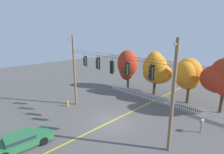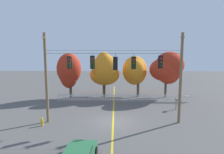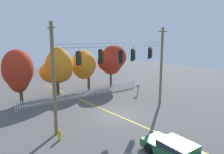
{
  "view_description": "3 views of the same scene",
  "coord_description": "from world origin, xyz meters",
  "px_view_note": "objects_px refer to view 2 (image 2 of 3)",
  "views": [
    {
      "loc": [
        11.6,
        -11.38,
        8.8
      ],
      "look_at": [
        -0.48,
        0.61,
        4.52
      ],
      "focal_mm": 28.04,
      "sensor_mm": 36.0,
      "label": 1
    },
    {
      "loc": [
        0.26,
        -20.69,
        7.57
      ],
      "look_at": [
        -0.11,
        0.2,
        4.39
      ],
      "focal_mm": 35.82,
      "sensor_mm": 36.0,
      "label": 2
    },
    {
      "loc": [
        -12.61,
        -14.68,
        7.29
      ],
      "look_at": [
        -0.63,
        0.15,
        3.85
      ],
      "focal_mm": 33.82,
      "sensor_mm": 36.0,
      "label": 3
    }
  ],
  "objects_px": {
    "traffic_signal_eastbound_side": "(92,62)",
    "traffic_signal_northbound_primary": "(161,62)",
    "autumn_maple_far_west": "(167,68)",
    "traffic_signal_northbound_secondary": "(134,63)",
    "roadside_mailbox": "(176,100)",
    "autumn_oak_far_east": "(135,70)",
    "traffic_signal_southbound_primary": "(69,63)",
    "autumn_maple_near_fence": "(69,70)",
    "fire_hydrant": "(42,122)",
    "traffic_signal_westbound_side": "(115,63)",
    "autumn_maple_mid": "(105,71)"
  },
  "relations": [
    {
      "from": "traffic_signal_eastbound_side",
      "to": "traffic_signal_northbound_primary",
      "type": "relative_size",
      "value": 1.05
    },
    {
      "from": "autumn_maple_far_west",
      "to": "traffic_signal_northbound_secondary",
      "type": "bearing_deg",
      "value": -118.5
    },
    {
      "from": "roadside_mailbox",
      "to": "autumn_oak_far_east",
      "type": "bearing_deg",
      "value": 123.59
    },
    {
      "from": "traffic_signal_southbound_primary",
      "to": "traffic_signal_northbound_secondary",
      "type": "height_order",
      "value": "same"
    },
    {
      "from": "autumn_maple_near_fence",
      "to": "autumn_maple_far_west",
      "type": "distance_m",
      "value": 13.63
    },
    {
      "from": "autumn_oak_far_east",
      "to": "fire_hydrant",
      "type": "bearing_deg",
      "value": -128.84
    },
    {
      "from": "traffic_signal_westbound_side",
      "to": "autumn_maple_near_fence",
      "type": "distance_m",
      "value": 11.85
    },
    {
      "from": "autumn_maple_far_west",
      "to": "traffic_signal_westbound_side",
      "type": "bearing_deg",
      "value": -125.44
    },
    {
      "from": "traffic_signal_northbound_secondary",
      "to": "autumn_oak_far_east",
      "type": "relative_size",
      "value": 0.25
    },
    {
      "from": "traffic_signal_northbound_secondary",
      "to": "fire_hydrant",
      "type": "height_order",
      "value": "traffic_signal_northbound_secondary"
    },
    {
      "from": "fire_hydrant",
      "to": "roadside_mailbox",
      "type": "bearing_deg",
      "value": 21.5
    },
    {
      "from": "autumn_oak_far_east",
      "to": "autumn_maple_far_west",
      "type": "bearing_deg",
      "value": -8.32
    },
    {
      "from": "autumn_maple_far_west",
      "to": "roadside_mailbox",
      "type": "relative_size",
      "value": 4.85
    },
    {
      "from": "traffic_signal_southbound_primary",
      "to": "autumn_maple_mid",
      "type": "height_order",
      "value": "traffic_signal_southbound_primary"
    },
    {
      "from": "traffic_signal_westbound_side",
      "to": "traffic_signal_northbound_primary",
      "type": "bearing_deg",
      "value": 0.27
    },
    {
      "from": "autumn_maple_far_west",
      "to": "fire_hydrant",
      "type": "bearing_deg",
      "value": -141.32
    },
    {
      "from": "traffic_signal_northbound_secondary",
      "to": "traffic_signal_northbound_primary",
      "type": "relative_size",
      "value": 1.05
    },
    {
      "from": "autumn_oak_far_east",
      "to": "roadside_mailbox",
      "type": "height_order",
      "value": "autumn_oak_far_east"
    },
    {
      "from": "traffic_signal_eastbound_side",
      "to": "roadside_mailbox",
      "type": "relative_size",
      "value": 1.1
    },
    {
      "from": "traffic_signal_southbound_primary",
      "to": "traffic_signal_northbound_primary",
      "type": "height_order",
      "value": "same"
    },
    {
      "from": "traffic_signal_eastbound_side",
      "to": "autumn_oak_far_east",
      "type": "xyz_separation_m",
      "value": [
        4.89,
        10.71,
        -2.06
      ]
    },
    {
      "from": "traffic_signal_northbound_secondary",
      "to": "roadside_mailbox",
      "type": "distance_m",
      "value": 8.27
    },
    {
      "from": "traffic_signal_northbound_primary",
      "to": "autumn_maple_near_fence",
      "type": "relative_size",
      "value": 0.22
    },
    {
      "from": "fire_hydrant",
      "to": "autumn_oak_far_east",
      "type": "bearing_deg",
      "value": 51.16
    },
    {
      "from": "traffic_signal_westbound_side",
      "to": "traffic_signal_northbound_secondary",
      "type": "relative_size",
      "value": 1.06
    },
    {
      "from": "traffic_signal_northbound_primary",
      "to": "fire_hydrant",
      "type": "xyz_separation_m",
      "value": [
        -10.96,
        -1.09,
        -5.45
      ]
    },
    {
      "from": "traffic_signal_northbound_primary",
      "to": "fire_hydrant",
      "type": "distance_m",
      "value": 12.29
    },
    {
      "from": "traffic_signal_southbound_primary",
      "to": "autumn_maple_far_west",
      "type": "bearing_deg",
      "value": 41.2
    },
    {
      "from": "traffic_signal_southbound_primary",
      "to": "autumn_maple_far_west",
      "type": "xyz_separation_m",
      "value": [
        11.5,
        10.07,
        -1.63
      ]
    },
    {
      "from": "autumn_maple_near_fence",
      "to": "autumn_maple_mid",
      "type": "xyz_separation_m",
      "value": [
        4.92,
        0.52,
        -0.14
      ]
    },
    {
      "from": "autumn_maple_far_west",
      "to": "traffic_signal_southbound_primary",
      "type": "bearing_deg",
      "value": -138.8
    },
    {
      "from": "traffic_signal_northbound_primary",
      "to": "autumn_maple_far_west",
      "type": "distance_m",
      "value": 10.63
    },
    {
      "from": "traffic_signal_southbound_primary",
      "to": "autumn_maple_near_fence",
      "type": "height_order",
      "value": "traffic_signal_southbound_primary"
    },
    {
      "from": "traffic_signal_northbound_secondary",
      "to": "roadside_mailbox",
      "type": "relative_size",
      "value": 1.1
    },
    {
      "from": "traffic_signal_northbound_primary",
      "to": "autumn_oak_far_east",
      "type": "xyz_separation_m",
      "value": [
        -1.46,
        10.71,
        -2.11
      ]
    },
    {
      "from": "traffic_signal_westbound_side",
      "to": "traffic_signal_northbound_primary",
      "type": "relative_size",
      "value": 1.12
    },
    {
      "from": "autumn_maple_near_fence",
      "to": "roadside_mailbox",
      "type": "bearing_deg",
      "value": -21.97
    },
    {
      "from": "traffic_signal_southbound_primary",
      "to": "traffic_signal_westbound_side",
      "type": "bearing_deg",
      "value": -0.25
    },
    {
      "from": "traffic_signal_southbound_primary",
      "to": "autumn_maple_mid",
      "type": "bearing_deg",
      "value": 74.75
    },
    {
      "from": "traffic_signal_southbound_primary",
      "to": "autumn_maple_mid",
      "type": "relative_size",
      "value": 0.23
    },
    {
      "from": "traffic_signal_northbound_secondary",
      "to": "autumn_maple_mid",
      "type": "relative_size",
      "value": 0.23
    },
    {
      "from": "traffic_signal_southbound_primary",
      "to": "fire_hydrant",
      "type": "height_order",
      "value": "traffic_signal_southbound_primary"
    },
    {
      "from": "autumn_oak_far_east",
      "to": "fire_hydrant",
      "type": "distance_m",
      "value": 15.52
    },
    {
      "from": "traffic_signal_eastbound_side",
      "to": "roadside_mailbox",
      "type": "distance_m",
      "value": 11.15
    },
    {
      "from": "traffic_signal_northbound_primary",
      "to": "autumn_maple_near_fence",
      "type": "distance_m",
      "value": 14.57
    },
    {
      "from": "autumn_oak_far_east",
      "to": "autumn_maple_far_west",
      "type": "relative_size",
      "value": 0.89
    },
    {
      "from": "traffic_signal_westbound_side",
      "to": "autumn_oak_far_east",
      "type": "xyz_separation_m",
      "value": [
        2.75,
        10.73,
        -1.97
      ]
    },
    {
      "from": "traffic_signal_northbound_secondary",
      "to": "autumn_oak_far_east",
      "type": "xyz_separation_m",
      "value": [
        1.04,
        10.71,
        -2.02
      ]
    },
    {
      "from": "autumn_oak_far_east",
      "to": "fire_hydrant",
      "type": "relative_size",
      "value": 7.27
    },
    {
      "from": "traffic_signal_southbound_primary",
      "to": "autumn_maple_far_west",
      "type": "relative_size",
      "value": 0.22
    }
  ]
}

